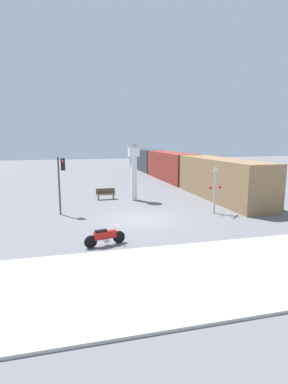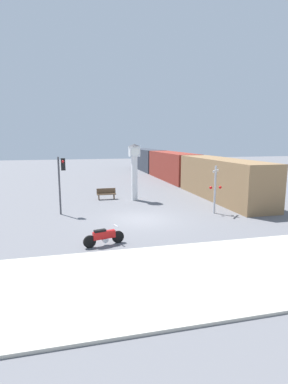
% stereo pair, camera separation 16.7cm
% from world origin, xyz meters
% --- Properties ---
extents(ground_plane, '(120.00, 120.00, 0.00)m').
position_xyz_m(ground_plane, '(0.00, 0.00, 0.00)').
color(ground_plane, slate).
extents(sidewalk_strip, '(36.00, 6.00, 0.10)m').
position_xyz_m(sidewalk_strip, '(0.00, -8.19, 0.05)').
color(sidewalk_strip, '#BCB7A8').
rests_on(sidewalk_strip, ground_plane).
extents(motorcycle, '(2.00, 0.69, 0.90)m').
position_xyz_m(motorcycle, '(-2.83, -4.19, 0.43)').
color(motorcycle, black).
rests_on(motorcycle, ground_plane).
extents(clock_tower, '(0.99, 0.99, 4.65)m').
position_xyz_m(clock_tower, '(0.84, 6.10, 3.06)').
color(clock_tower, white).
rests_on(clock_tower, ground_plane).
extents(freight_train, '(2.80, 37.56, 3.40)m').
position_xyz_m(freight_train, '(8.14, 17.55, 1.70)').
color(freight_train, olive).
rests_on(freight_train, ground_plane).
extents(traffic_light, '(0.50, 0.35, 3.88)m').
position_xyz_m(traffic_light, '(-4.86, 2.55, 2.68)').
color(traffic_light, '#47474C').
rests_on(traffic_light, ground_plane).
extents(railroad_crossing_signal, '(0.90, 0.82, 3.27)m').
position_xyz_m(railroad_crossing_signal, '(5.22, 0.35, 1.80)').
color(railroad_crossing_signal, '#B7B7BC').
rests_on(railroad_crossing_signal, ground_plane).
extents(bench, '(1.60, 0.44, 0.92)m').
position_xyz_m(bench, '(-1.40, 7.01, 0.49)').
color(bench, brown).
rests_on(bench, ground_plane).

